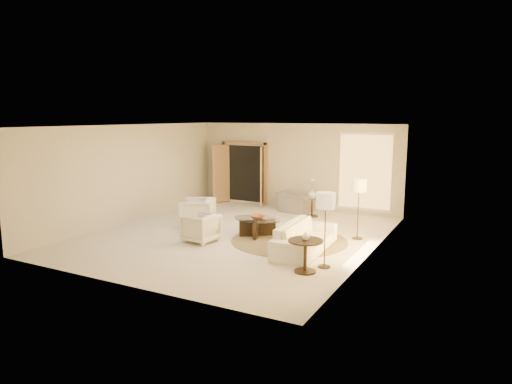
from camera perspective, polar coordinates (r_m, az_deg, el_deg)
The scene contains 18 objects.
room at distance 11.59m, azimuth -2.67°, elevation 1.32°, with size 7.04×8.04×2.83m.
windows_right at distance 10.40m, azimuth 14.23°, elevation -0.18°, with size 0.10×6.40×2.40m, color #FFC666, non-canonical shape.
window_back_corner at distance 14.37m, azimuth 13.45°, elevation 2.47°, with size 1.70×0.10×2.40m, color #FFC666, non-canonical shape.
curtains_right at distance 11.28m, azimuth 15.07°, elevation 0.27°, with size 0.06×5.20×2.60m, color tan, non-canonical shape.
french_doors at distance 15.85m, azimuth -1.58°, elevation 2.34°, with size 1.95×0.66×2.16m.
area_rug at distance 11.34m, azimuth 4.17°, elevation -6.08°, with size 2.87×2.87×0.01m, color #43361F.
sofa at distance 10.46m, azimuth 6.16°, elevation -5.62°, with size 2.24×0.88×0.66m, color white.
armchair_left at distance 12.63m, azimuth -7.33°, elevation -2.45°, with size 0.87×0.81×0.89m, color white.
armchair_right at distance 11.22m, azimuth -6.93°, elevation -4.30°, with size 0.74×0.70×0.76m, color white.
accent_chair at distance 14.61m, azimuth 4.95°, elevation -0.83°, with size 0.99×0.64×0.86m, color gray.
coffee_table at distance 11.68m, azimuth 0.18°, elevation -4.15°, with size 1.57×1.57×0.46m.
end_table at distance 9.05m, azimuth 6.19°, elevation -7.24°, with size 0.69×0.69×0.66m.
side_table at distance 14.00m, azimuth 7.01°, elevation -1.65°, with size 0.50×0.50×0.58m.
floor_lamp_near at distance 11.50m, azimuth 12.76°, elevation 0.50°, with size 0.37×0.37×1.52m.
floor_lamp_far at distance 9.18m, azimuth 8.71°, elevation -1.50°, with size 0.37×0.37×1.54m.
bowl at distance 11.63m, azimuth 0.18°, elevation -3.13°, with size 0.35×0.35×0.09m, color brown.
end_vase at distance 8.97m, azimuth 6.23°, elevation -5.50°, with size 0.16×0.16×0.17m, color silver.
side_vase at distance 13.94m, azimuth 7.04°, elevation -0.20°, with size 0.26×0.26×0.27m, color silver.
Camera 1 is at (5.83, -9.88, 3.05)m, focal length 32.00 mm.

